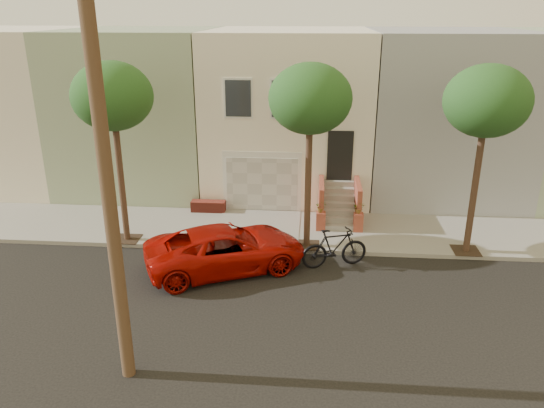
{
  "coord_description": "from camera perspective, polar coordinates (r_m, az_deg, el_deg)",
  "views": [
    {
      "loc": [
        1.14,
        -12.95,
        8.0
      ],
      "look_at": [
        -0.15,
        3.0,
        2.01
      ],
      "focal_mm": 34.55,
      "sensor_mm": 36.0,
      "label": 1
    }
  ],
  "objects": [
    {
      "name": "ground",
      "position": [
        15.26,
        -0.35,
        -11.08
      ],
      "size": [
        90.0,
        90.0,
        0.0
      ],
      "primitive_type": "plane",
      "color": "black",
      "rests_on": "ground"
    },
    {
      "name": "tree_left",
      "position": [
        18.32,
        -17.01,
        11.05
      ],
      "size": [
        2.7,
        2.57,
        6.3
      ],
      "color": "#2D2116",
      "rests_on": "sidewalk"
    },
    {
      "name": "pickup_truck",
      "position": [
        17.02,
        -5.04,
        -4.88
      ],
      "size": [
        5.69,
        4.25,
        1.44
      ],
      "primitive_type": "imported",
      "rotation": [
        0.0,
        0.0,
        1.98
      ],
      "color": "#A10B04",
      "rests_on": "ground"
    },
    {
      "name": "motorcycle",
      "position": [
        17.26,
        6.84,
        -4.76
      ],
      "size": [
        2.31,
        1.28,
        1.34
      ],
      "primitive_type": "imported",
      "rotation": [
        0.0,
        0.0,
        1.88
      ],
      "color": "black",
      "rests_on": "ground"
    },
    {
      "name": "tree_right",
      "position": [
        17.89,
        22.38,
        10.21
      ],
      "size": [
        2.7,
        2.57,
        6.3
      ],
      "color": "#2D2116",
      "rests_on": "sidewalk"
    },
    {
      "name": "house_row",
      "position": [
        24.55,
        1.94,
        10.31
      ],
      "size": [
        33.1,
        11.7,
        7.0
      ],
      "color": "silver",
      "rests_on": "sidewalk"
    },
    {
      "name": "sidewalk",
      "position": [
        19.97,
        0.98,
        -2.85
      ],
      "size": [
        40.0,
        3.7,
        0.15
      ],
      "primitive_type": "cube",
      "color": "gray",
      "rests_on": "ground"
    },
    {
      "name": "tree_mid",
      "position": [
        17.07,
        4.18,
        11.24
      ],
      "size": [
        2.7,
        2.57,
        6.3
      ],
      "color": "#2D2116",
      "rests_on": "sidewalk"
    }
  ]
}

